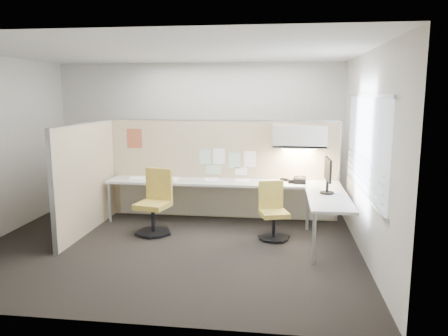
# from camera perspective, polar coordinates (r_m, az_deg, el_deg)

# --- Properties ---
(floor) EXTENTS (5.50, 4.50, 0.01)m
(floor) POSITION_cam_1_polar(r_m,az_deg,el_deg) (6.65, -6.93, -9.99)
(floor) COLOR black
(floor) RESTS_ON ground
(ceiling) EXTENTS (5.50, 4.50, 0.01)m
(ceiling) POSITION_cam_1_polar(r_m,az_deg,el_deg) (6.28, -7.47, 14.91)
(ceiling) COLOR white
(ceiling) RESTS_ON wall_back
(wall_back) EXTENTS (5.50, 0.02, 2.80)m
(wall_back) POSITION_cam_1_polar(r_m,az_deg,el_deg) (8.49, -3.37, 4.12)
(wall_back) COLOR beige
(wall_back) RESTS_ON ground
(wall_front) EXTENTS (5.50, 0.02, 2.80)m
(wall_front) POSITION_cam_1_polar(r_m,az_deg,el_deg) (4.20, -14.91, -2.00)
(wall_front) COLOR beige
(wall_front) RESTS_ON ground
(wall_right) EXTENTS (0.02, 4.50, 2.80)m
(wall_right) POSITION_cam_1_polar(r_m,az_deg,el_deg) (6.22, 18.15, 1.58)
(wall_right) COLOR beige
(wall_right) RESTS_ON ground
(window_pane) EXTENTS (0.01, 2.80, 1.30)m
(window_pane) POSITION_cam_1_polar(r_m,az_deg,el_deg) (6.20, 18.00, 2.96)
(window_pane) COLOR #8E98A5
(window_pane) RESTS_ON wall_right
(partition_back) EXTENTS (4.10, 0.06, 1.75)m
(partition_back) POSITION_cam_1_polar(r_m,az_deg,el_deg) (7.84, -0.27, -0.21)
(partition_back) COLOR tan
(partition_back) RESTS_ON floor
(partition_left) EXTENTS (0.06, 2.20, 1.75)m
(partition_left) POSITION_cam_1_polar(r_m,az_deg,el_deg) (7.37, -17.47, -1.31)
(partition_left) COLOR tan
(partition_left) RESTS_ON floor
(desk) EXTENTS (4.00, 2.07, 0.73)m
(desk) POSITION_cam_1_polar(r_m,az_deg,el_deg) (7.39, 2.16, -2.99)
(desk) COLOR beige
(desk) RESTS_ON floor
(overhead_bin) EXTENTS (0.90, 0.36, 0.38)m
(overhead_bin) POSITION_cam_1_polar(r_m,az_deg,el_deg) (7.48, 9.83, 4.08)
(overhead_bin) COLOR beige
(overhead_bin) RESTS_ON partition_back
(task_light_strip) EXTENTS (0.60, 0.06, 0.02)m
(task_light_strip) POSITION_cam_1_polar(r_m,az_deg,el_deg) (7.51, 9.78, 2.49)
(task_light_strip) COLOR #FFEABF
(task_light_strip) RESTS_ON overhead_bin
(pinned_papers) EXTENTS (1.01, 0.00, 0.47)m
(pinned_papers) POSITION_cam_1_polar(r_m,az_deg,el_deg) (7.77, 0.28, 0.88)
(pinned_papers) COLOR #8CBF8C
(pinned_papers) RESTS_ON partition_back
(poster) EXTENTS (0.28, 0.00, 0.35)m
(poster) POSITION_cam_1_polar(r_m,az_deg,el_deg) (8.10, -11.62, 3.81)
(poster) COLOR #F7551F
(poster) RESTS_ON partition_back
(chair_left) EXTENTS (0.57, 0.59, 1.02)m
(chair_left) POSITION_cam_1_polar(r_m,az_deg,el_deg) (7.10, -9.01, -4.67)
(chair_left) COLOR black
(chair_left) RESTS_ON floor
(chair_right) EXTENTS (0.51, 0.52, 0.87)m
(chair_right) POSITION_cam_1_polar(r_m,az_deg,el_deg) (6.83, 6.40, -5.80)
(chair_right) COLOR black
(chair_right) RESTS_ON floor
(monitor) EXTENTS (0.21, 0.51, 0.54)m
(monitor) POSITION_cam_1_polar(r_m,az_deg,el_deg) (6.73, 13.40, -0.70)
(monitor) COLOR black
(monitor) RESTS_ON desk
(phone) EXTENTS (0.22, 0.21, 0.12)m
(phone) POSITION_cam_1_polar(r_m,az_deg,el_deg) (7.47, 9.85, -1.58)
(phone) COLOR black
(phone) RESTS_ON desk
(stapler) EXTENTS (0.14, 0.09, 0.05)m
(stapler) POSITION_cam_1_polar(r_m,az_deg,el_deg) (7.62, 7.89, -1.52)
(stapler) COLOR black
(stapler) RESTS_ON desk
(tape_dispenser) EXTENTS (0.11, 0.08, 0.06)m
(tape_dispenser) POSITION_cam_1_polar(r_m,az_deg,el_deg) (7.45, 8.76, -1.76)
(tape_dispenser) COLOR black
(tape_dispenser) RESTS_ON desk
(coat_hook) EXTENTS (0.18, 0.47, 1.39)m
(coat_hook) POSITION_cam_1_polar(r_m,az_deg,el_deg) (6.80, -20.42, 2.22)
(coat_hook) COLOR silver
(coat_hook) RESTS_ON partition_left
(paper_stack_0) EXTENTS (0.28, 0.33, 0.04)m
(paper_stack_0) POSITION_cam_1_polar(r_m,az_deg,el_deg) (7.81, -11.30, -1.38)
(paper_stack_0) COLOR white
(paper_stack_0) RESTS_ON desk
(paper_stack_1) EXTENTS (0.23, 0.30, 0.02)m
(paper_stack_1) POSITION_cam_1_polar(r_m,az_deg,el_deg) (7.71, -6.94, -1.46)
(paper_stack_1) COLOR white
(paper_stack_1) RESTS_ON desk
(paper_stack_2) EXTENTS (0.28, 0.34, 0.04)m
(paper_stack_2) POSITION_cam_1_polar(r_m,az_deg,el_deg) (7.48, -1.67, -1.66)
(paper_stack_2) COLOR white
(paper_stack_2) RESTS_ON desk
(paper_stack_3) EXTENTS (0.25, 0.31, 0.01)m
(paper_stack_3) POSITION_cam_1_polar(r_m,az_deg,el_deg) (7.55, 2.31, -1.67)
(paper_stack_3) COLOR white
(paper_stack_3) RESTS_ON desk
(paper_stack_4) EXTENTS (0.23, 0.30, 0.02)m
(paper_stack_4) POSITION_cam_1_polar(r_m,az_deg,el_deg) (7.39, 6.14, -1.94)
(paper_stack_4) COLOR white
(paper_stack_4) RESTS_ON desk
(paper_stack_5) EXTENTS (0.27, 0.33, 0.02)m
(paper_stack_5) POSITION_cam_1_polar(r_m,az_deg,el_deg) (6.94, 13.72, -2.96)
(paper_stack_5) COLOR white
(paper_stack_5) RESTS_ON desk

